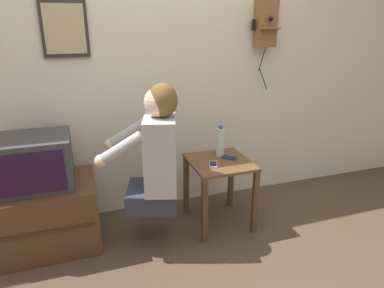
{
  "coord_description": "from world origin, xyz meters",
  "views": [
    {
      "loc": [
        -0.64,
        -1.63,
        1.6
      ],
      "look_at": [
        0.13,
        0.63,
        0.74
      ],
      "focal_mm": 32.0,
      "sensor_mm": 36.0,
      "label": 1
    }
  ],
  "objects": [
    {
      "name": "cell_phone_held",
      "position": [
        0.3,
        0.62,
        0.56
      ],
      "size": [
        0.1,
        0.14,
        0.01
      ],
      "rotation": [
        0.0,
        0.0,
        -0.36
      ],
      "color": "silver",
      "rests_on": "side_table"
    },
    {
      "name": "tv_stand",
      "position": [
        -0.95,
        0.81,
        0.25
      ],
      "size": [
        0.73,
        0.56,
        0.5
      ],
      "color": "#51331E",
      "rests_on": "ground_plane"
    },
    {
      "name": "side_table",
      "position": [
        0.38,
        0.68,
        0.43
      ],
      "size": [
        0.47,
        0.5,
        0.56
      ],
      "color": "brown",
      "rests_on": "ground_plane"
    },
    {
      "name": "television",
      "position": [
        -0.97,
        0.82,
        0.68
      ],
      "size": [
        0.5,
        0.44,
        0.36
      ],
      "color": "#38383A",
      "rests_on": "tv_stand"
    },
    {
      "name": "water_bottle",
      "position": [
        0.43,
        0.8,
        0.68
      ],
      "size": [
        0.07,
        0.07,
        0.25
      ],
      "color": "silver",
      "rests_on": "side_table"
    },
    {
      "name": "wall_back",
      "position": [
        0.0,
        1.17,
        1.27
      ],
      "size": [
        6.8,
        0.05,
        2.55
      ],
      "color": "beige",
      "rests_on": "ground_plane"
    },
    {
      "name": "person",
      "position": [
        -0.15,
        0.6,
        0.73
      ],
      "size": [
        0.62,
        0.52,
        0.91
      ],
      "rotation": [
        0.0,
        0.0,
        1.29
      ],
      "color": "#2D3347",
      "rests_on": "ground_plane"
    },
    {
      "name": "wall_phone_antique",
      "position": [
        0.94,
        1.09,
        1.6
      ],
      "size": [
        0.22,
        0.18,
        0.82
      ],
      "color": "brown"
    },
    {
      "name": "framed_picture",
      "position": [
        -0.68,
        1.13,
        1.55
      ],
      "size": [
        0.33,
        0.03,
        0.4
      ],
      "color": "#2D2823"
    },
    {
      "name": "cell_phone_spare",
      "position": [
        0.47,
        0.71,
        0.56
      ],
      "size": [
        0.13,
        0.13,
        0.01
      ],
      "rotation": [
        0.0,
        0.0,
        0.86
      ],
      "color": "navy",
      "rests_on": "side_table"
    },
    {
      "name": "ground_plane",
      "position": [
        0.0,
        0.0,
        0.0
      ],
      "size": [
        14.0,
        14.0,
        0.0
      ],
      "primitive_type": "plane",
      "color": "#4C3D2D"
    }
  ]
}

